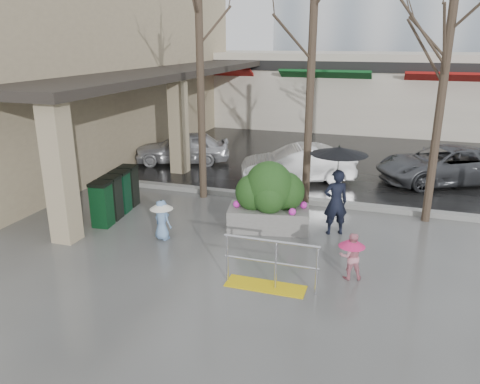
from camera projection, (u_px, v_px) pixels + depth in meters
The scene contains 20 objects.
ground at pixel (225, 253), 10.77m from camera, with size 120.00×120.00×0.00m, color #51514F.
street_asphalt at pixel (338, 114), 30.65m from camera, with size 120.00×36.00×0.01m, color black.
curb at pixel (269, 197), 14.37m from camera, with size 120.00×0.30×0.15m, color gray.
near_building at pixel (85, 57), 19.41m from camera, with size 6.00×18.00×8.00m, color tan.
canopy_slab at pixel (178, 68), 18.29m from camera, with size 2.80×18.00×0.25m, color #2D2823.
pillar_front at pixel (60, 171), 10.93m from camera, with size 0.55×0.55×3.50m, color tan.
pillar_back at pixel (179, 125), 16.80m from camera, with size 0.55×0.55×3.50m, color tan.
storefront_row at pixel (369, 90), 25.79m from camera, with size 34.00×6.74×4.00m.
handrail at pixel (269, 270), 9.17m from camera, with size 1.90×0.50×1.03m.
tree_west at pixel (199, 24), 13.03m from camera, with size 3.20×3.20×6.80m.
tree_midwest at pixel (314, 17), 12.05m from camera, with size 3.20×3.20×7.00m.
tree_mideast at pixel (450, 32), 11.19m from camera, with size 3.20×3.20×6.50m.
woman at pixel (337, 179), 11.41m from camera, with size 1.39×1.39×2.28m.
child_pink at pixel (351, 253), 9.47m from camera, with size 0.57×0.54×0.99m.
child_blue at pixel (162, 216), 11.35m from camera, with size 0.57×0.57×1.01m.
planter at pixel (270, 197), 11.92m from camera, with size 2.21×1.40×1.79m.
news_boxes at pixel (116, 194), 12.94m from camera, with size 0.72×2.18×1.20m.
car_a at pixel (182, 147), 18.42m from camera, with size 1.49×3.70×1.26m, color silver.
car_b at pixel (298, 164), 15.98m from camera, with size 1.33×3.82×1.26m, color silver.
car_c at pixel (444, 165), 15.87m from camera, with size 2.09×4.53×1.26m, color #4F5156.
Camera 1 is at (3.38, -9.21, 4.69)m, focal length 35.00 mm.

